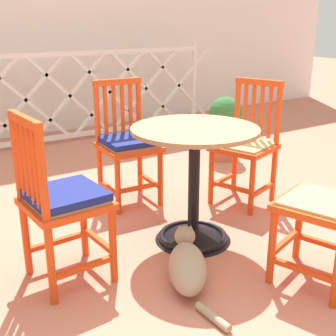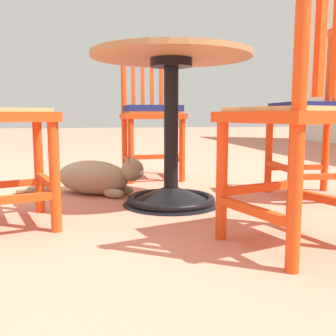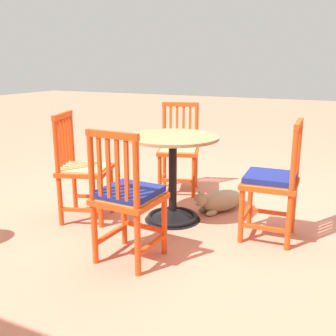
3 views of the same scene
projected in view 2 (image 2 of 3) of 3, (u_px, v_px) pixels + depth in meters
The scene contains 6 objects.
ground_plane at pixel (122, 204), 1.94m from camera, with size 24.00×24.00×0.00m, color #C6755B.
cafe_table at pixel (171, 147), 1.89m from camera, with size 0.76×0.76×0.73m.
orange_chair_at_corner at pixel (303, 117), 1.24m from camera, with size 0.51×0.51×0.91m.
orange_chair_by_planter at pixel (317, 114), 2.04m from camera, with size 0.42×0.42×0.91m.
orange_chair_near_fence at pixel (151, 114), 2.69m from camera, with size 0.42×0.42×0.91m.
tabby_cat at pixel (98, 178), 2.15m from camera, with size 0.40×0.71×0.23m.
Camera 2 is at (1.91, -0.09, 0.44)m, focal length 41.66 mm.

